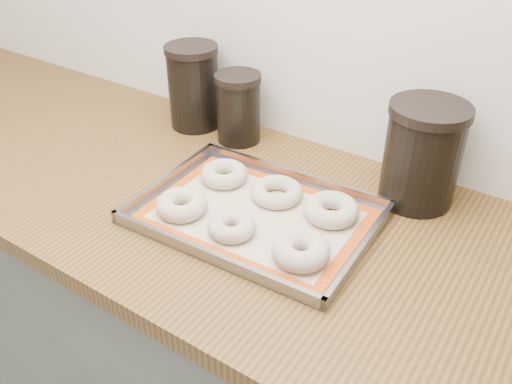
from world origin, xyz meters
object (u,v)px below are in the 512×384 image
Objects in this scene: bagel_front_mid at (232,226)px; bagel_front_right at (301,251)px; baking_tray at (256,214)px; canister_left at (193,86)px; bagel_front_left at (182,205)px; canister_right at (422,154)px; canister_mid at (238,108)px; bagel_back_mid at (277,192)px; bagel_back_right at (331,210)px; bagel_back_left at (224,174)px.

bagel_front_right is at bearing 2.82° from bagel_front_mid.
baking_tray is 2.24× the size of canister_left.
bagel_front_left reaches higher than baking_tray.
bagel_front_right is at bearing -107.70° from canister_right.
canister_right reaches higher than canister_mid.
bagel_front_mid is 0.85× the size of bagel_back_mid.
bagel_back_right is at bearing 1.36° from bagel_back_mid.
bagel_front_right reaches higher than bagel_back_mid.
bagel_back_left is (-0.13, 0.07, 0.01)m from baking_tray.
baking_tray is 4.60× the size of bagel_front_left.
canister_left reaches higher than bagel_back_right.
canister_right is at bearing -1.54° from canister_left.
bagel_front_mid is 0.54× the size of canister_mid.
canister_right is at bearing 55.58° from bagel_back_right.
canister_mid is (-0.22, 0.18, 0.07)m from bagel_back_mid.
bagel_back_right is (-0.01, 0.14, -0.00)m from bagel_front_right.
baking_tray is 0.45m from canister_left.
bagel_front_left is at bearing -178.54° from bagel_front_right.
bagel_front_mid is 0.39m from canister_mid.
bagel_front_right is 0.33m from canister_right.
bagel_front_mid is at bearing -0.16° from bagel_front_left.
canister_mid is at bearing 141.46° from bagel_back_mid.
baking_tray is 2.77× the size of canister_mid.
canister_left is (-0.36, 0.33, 0.09)m from bagel_front_mid.
canister_mid is 0.46m from canister_right.
canister_mid reaches higher than bagel_front_right.
bagel_front_mid is at bearing -177.18° from bagel_front_right.
baking_tray is at bearing -48.70° from canister_mid.
canister_left is (-0.36, 0.26, 0.10)m from baking_tray.
bagel_back_left is 0.60× the size of canister_mid.
bagel_front_mid is at bearing -94.18° from baking_tray.
canister_left reaches higher than bagel_back_mid.
bagel_front_left is 0.49× the size of canister_left.
canister_right is (0.10, 0.31, 0.08)m from bagel_front_right.
canister_left is (-0.49, 0.18, 0.08)m from bagel_back_right.
bagel_front_mid is 0.15m from bagel_back_mid.
canister_left reaches higher than bagel_front_mid.
bagel_front_left is 0.96× the size of bagel_back_mid.
canister_mid is (-0.21, 0.32, 0.06)m from bagel_front_mid.
bagel_back_left is (-0.12, 0.14, 0.00)m from bagel_front_mid.
canister_mid is 0.81× the size of canister_right.
bagel_front_left is 1.01× the size of bagel_back_left.
bagel_back_right reaches higher than bagel_back_left.
baking_tray is 5.17× the size of bagel_front_mid.
bagel_front_left is 0.49m from canister_right.
bagel_back_left is 0.21m from canister_mid.
bagel_front_right is (0.15, 0.01, 0.00)m from bagel_front_mid.
bagel_front_right is at bearing -41.37° from canister_mid.
bagel_front_right is at bearing -32.66° from canister_left.
bagel_front_left is 0.34m from canister_mid.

